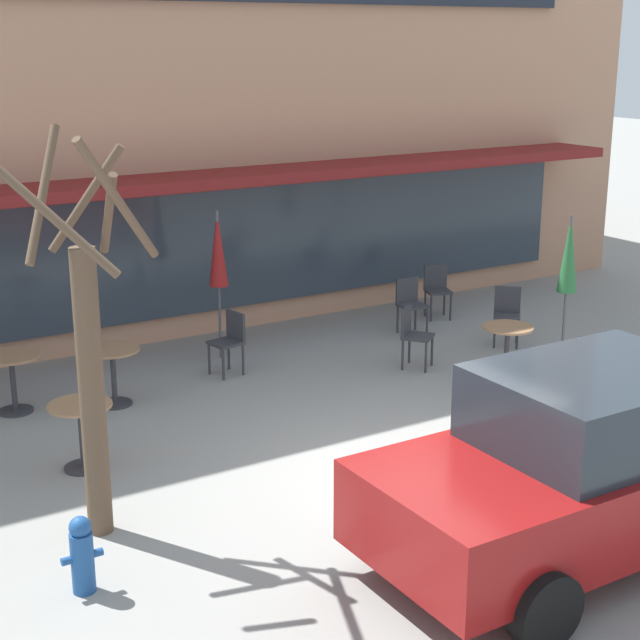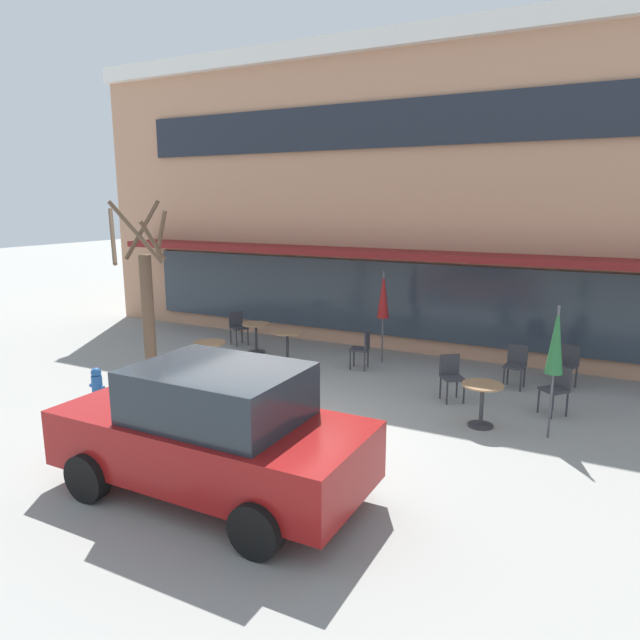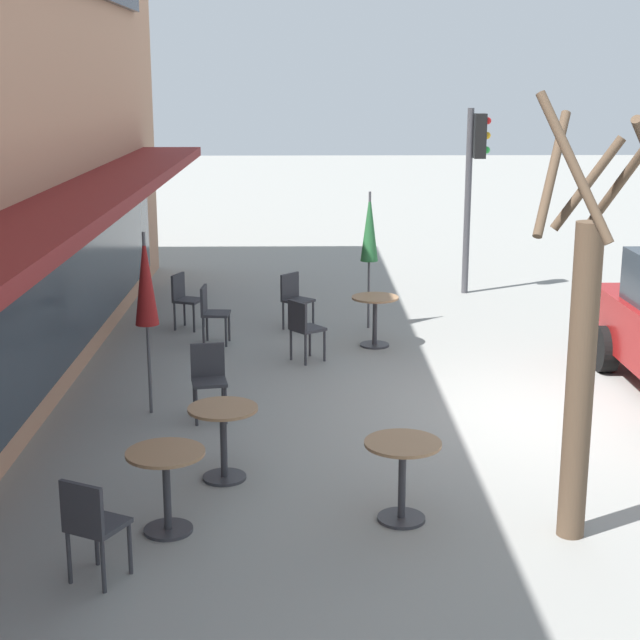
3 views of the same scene
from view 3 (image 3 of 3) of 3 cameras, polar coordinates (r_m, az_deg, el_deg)
The scene contains 15 objects.
ground_plane at distance 12.10m, azimuth 13.19°, elevation -5.42°, with size 80.00×80.00×0.00m, color gray.
cafe_table_near_wall at distance 8.97m, azimuth 4.82°, elevation -8.53°, with size 0.70×0.70×0.76m.
cafe_table_streetside at distance 9.87m, azimuth -5.64°, elevation -6.41°, with size 0.70×0.70×0.76m.
cafe_table_by_tree at distance 14.66m, azimuth 3.22°, elevation 0.43°, with size 0.70×0.70×0.76m.
cafe_table_mid_patio at distance 8.83m, azimuth -8.93°, elevation -9.03°, with size 0.70×0.70×0.76m.
patio_umbrella_green_folded at distance 11.62m, azimuth -10.12°, elevation 2.28°, with size 0.28×0.28×2.20m.
patio_umbrella_cream_folded at distance 15.51m, azimuth 2.90°, elevation 5.38°, with size 0.28×0.28×2.20m.
cafe_chair_0 at distance 15.67m, azimuth -1.49°, elevation 1.38°, with size 0.56×0.56×0.89m.
cafe_chair_1 at distance 14.85m, azimuth -6.37°, elevation 0.58°, with size 0.43×0.43×0.89m.
cafe_chair_2 at distance 13.82m, azimuth -0.97°, elevation -0.34°, with size 0.56×0.56×0.89m.
cafe_chair_3 at distance 15.81m, azimuth -7.90°, elevation 1.36°, with size 0.51×0.51×0.89m.
cafe_chair_4 at distance 11.61m, azimuth -6.50°, elevation -3.23°, with size 0.46×0.46×0.89m.
cafe_chair_5 at distance 8.09m, azimuth -13.15°, elevation -11.38°, with size 0.54×0.54×0.89m.
street_tree at distance 8.55m, azimuth 15.15°, elevation -1.34°, with size 1.49×1.36×3.84m.
traffic_light_pole at distance 18.27m, azimuth 8.96°, elevation 8.63°, with size 0.26×0.44×3.40m.
Camera 3 is at (-11.06, 2.96, 3.94)m, focal length 55.00 mm.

